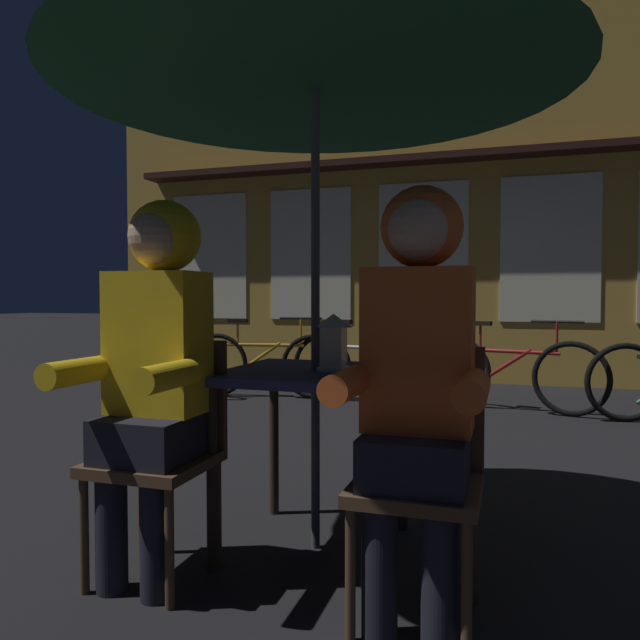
% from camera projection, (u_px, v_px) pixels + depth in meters
% --- Properties ---
extents(ground_plane, '(60.00, 60.00, 0.00)m').
position_uv_depth(ground_plane, '(315.00, 547.00, 2.46)').
color(ground_plane, black).
extents(cafe_table, '(0.72, 0.72, 0.74)m').
position_uv_depth(cafe_table, '(315.00, 394.00, 2.44)').
color(cafe_table, navy).
rests_on(cafe_table, ground_plane).
extents(patio_umbrella, '(2.10, 2.10, 2.31)m').
position_uv_depth(patio_umbrella, '(315.00, 43.00, 2.39)').
color(patio_umbrella, '#4C4C51').
rests_on(patio_umbrella, ground_plane).
extents(lantern, '(0.11, 0.11, 0.23)m').
position_uv_depth(lantern, '(334.00, 341.00, 2.40)').
color(lantern, white).
rests_on(lantern, cafe_table).
extents(chair_left, '(0.40, 0.40, 0.87)m').
position_uv_depth(chair_left, '(164.00, 442.00, 2.24)').
color(chair_left, '#513823').
rests_on(chair_left, ground_plane).
extents(chair_right, '(0.40, 0.40, 0.87)m').
position_uv_depth(chair_right, '(419.00, 464.00, 1.95)').
color(chair_right, '#513823').
rests_on(chair_right, ground_plane).
extents(person_left_hooded, '(0.45, 0.56, 1.40)m').
position_uv_depth(person_left_hooded, '(155.00, 349.00, 2.17)').
color(person_left_hooded, black).
rests_on(person_left_hooded, ground_plane).
extents(person_right_hooded, '(0.45, 0.56, 1.40)m').
position_uv_depth(person_right_hooded, '(418.00, 357.00, 1.88)').
color(person_right_hooded, black).
rests_on(person_right_hooded, ground_plane).
extents(shopfront_building, '(10.00, 0.93, 6.20)m').
position_uv_depth(shopfront_building, '(486.00, 131.00, 7.34)').
color(shopfront_building, gold).
rests_on(shopfront_building, ground_plane).
extents(bicycle_nearest, '(1.66, 0.38, 0.84)m').
position_uv_depth(bicycle_nearest, '(159.00, 362.00, 6.38)').
color(bicycle_nearest, black).
rests_on(bicycle_nearest, ground_plane).
extents(bicycle_second, '(1.67, 0.27, 0.84)m').
position_uv_depth(bicycle_second, '(264.00, 364.00, 6.17)').
color(bicycle_second, black).
rests_on(bicycle_second, ground_plane).
extents(bicycle_third, '(1.66, 0.33, 0.84)m').
position_uv_depth(bicycle_third, '(368.00, 368.00, 5.83)').
color(bicycle_third, black).
rests_on(bicycle_third, ground_plane).
extents(bicycle_fourth, '(1.65, 0.44, 0.84)m').
position_uv_depth(bicycle_fourth, '(511.00, 373.00, 5.42)').
color(bicycle_fourth, black).
rests_on(bicycle_fourth, ground_plane).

